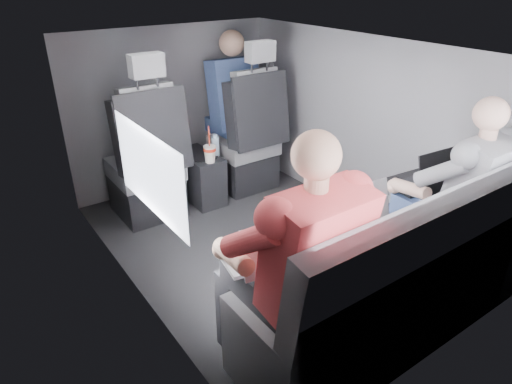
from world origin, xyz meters
TOP-DOWN VIEW (x-y plane):
  - floor at (0.00, 0.00)m, footprint 2.60×2.60m
  - ceiling at (0.00, 0.00)m, footprint 2.60×2.60m
  - panel_left at (-0.90, 0.00)m, footprint 0.02×2.60m
  - panel_right at (0.90, 0.00)m, footprint 0.02×2.60m
  - panel_front at (0.00, 1.30)m, footprint 1.80×0.02m
  - panel_back at (0.00, -1.30)m, footprint 1.80×0.02m
  - side_window at (-0.88, -0.30)m, footprint 0.02×0.75m
  - seatbelt at (0.45, 0.67)m, footprint 0.35×0.11m
  - front_seat_left at (-0.45, 0.84)m, footprint 0.52×0.58m
  - front_seat_right at (0.45, 0.84)m, footprint 0.52×0.58m
  - center_console at (0.00, 0.88)m, footprint 0.24×0.48m
  - rear_bench at (0.00, -1.06)m, footprint 1.60×0.57m
  - soda_cup at (-0.00, 0.69)m, footprint 0.10×0.10m
  - water_bottle at (0.10, 0.78)m, footprint 0.06×0.06m
  - laptop_white at (-0.60, -0.83)m, footprint 0.35×0.35m
  - laptop_silver at (-0.05, -0.78)m, footprint 0.36×0.34m
  - laptop_black at (0.64, -0.75)m, footprint 0.38×0.35m
  - passenger_rear_left at (-0.55, -0.97)m, footprint 0.52×0.64m
  - passenger_rear_right at (0.60, -0.97)m, footprint 0.49×0.61m
  - passenger_front_right at (0.48, 1.10)m, footprint 0.42×0.42m

SIDE VIEW (x-z plane):
  - floor at x=0.00m, z-range 0.00..0.00m
  - center_console at x=0.00m, z-range 0.00..0.41m
  - rear_bench at x=0.00m, z-range -0.15..0.77m
  - front_seat_left at x=-0.45m, z-range -0.23..1.03m
  - front_seat_right at x=0.45m, z-range -0.23..1.03m
  - soda_cup at x=0.00m, z-range 0.33..0.62m
  - water_bottle at x=0.10m, z-range 0.39..0.57m
  - passenger_rear_right at x=0.60m, z-range 0.02..1.22m
  - laptop_white at x=-0.60m, z-range 0.51..0.75m
  - laptop_silver at x=-0.05m, z-range 0.51..0.75m
  - laptop_black at x=0.64m, z-range 0.51..0.77m
  - passenger_rear_left at x=-0.55m, z-range 0.01..1.27m
  - panel_left at x=-0.90m, z-range 0.00..1.35m
  - panel_right at x=0.90m, z-range 0.00..1.35m
  - panel_front at x=0.00m, z-range 0.00..1.35m
  - panel_back at x=0.00m, z-range 0.00..1.35m
  - passenger_front_right at x=0.48m, z-range 0.32..1.19m
  - seatbelt at x=0.45m, z-range 0.50..1.10m
  - side_window at x=-0.88m, z-range 0.69..1.11m
  - ceiling at x=0.00m, z-range 1.35..1.35m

